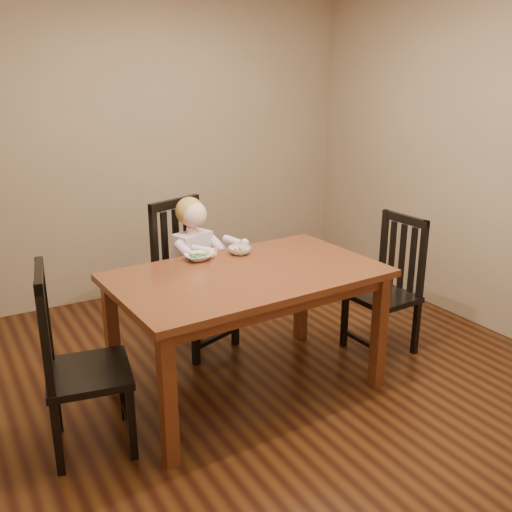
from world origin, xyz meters
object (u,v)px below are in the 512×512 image
chair_right (387,288)px  toddler (195,260)px  dining_table (247,286)px  chair_child (190,279)px  chair_left (77,365)px  bowl_peas (198,257)px  bowl_veg (240,250)px

chair_right → toddler: bearing=55.9°
dining_table → chair_child: (-0.04, 0.79, -0.19)m
chair_child → toddler: 0.17m
chair_left → chair_right: chair_left is taller
dining_table → chair_left: chair_left is taller
dining_table → chair_child: 0.82m
dining_table → toddler: 0.74m
chair_left → toddler: size_ratio=1.74×
dining_table → toddler: toddler is taller
chair_child → chair_left: size_ratio=1.05×
chair_left → chair_right: bearing=102.3°
dining_table → bowl_peas: bearing=114.6°
chair_right → bowl_veg: chair_right is taller
chair_child → chair_right: chair_child is taller
toddler → bowl_peas: 0.43m
chair_child → chair_right: bearing=127.8°
chair_right → bowl_veg: 1.17m
bowl_veg → chair_right: bearing=-18.1°
dining_table → chair_left: size_ratio=1.58×
chair_left → bowl_veg: size_ratio=6.92×
dining_table → bowl_veg: size_ratio=10.95×
toddler → bowl_veg: size_ratio=3.98×
bowl_peas → toddler: bearing=68.8°
chair_left → bowl_veg: 1.34m
chair_child → bowl_peas: chair_child is taller
chair_right → bowl_peas: chair_right is taller
toddler → bowl_veg: toddler is taller
chair_left → bowl_veg: chair_left is taller
chair_child → bowl_peas: 0.54m
dining_table → chair_left: bearing=-176.8°
chair_child → bowl_veg: 0.58m
chair_right → bowl_peas: bearing=72.2°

